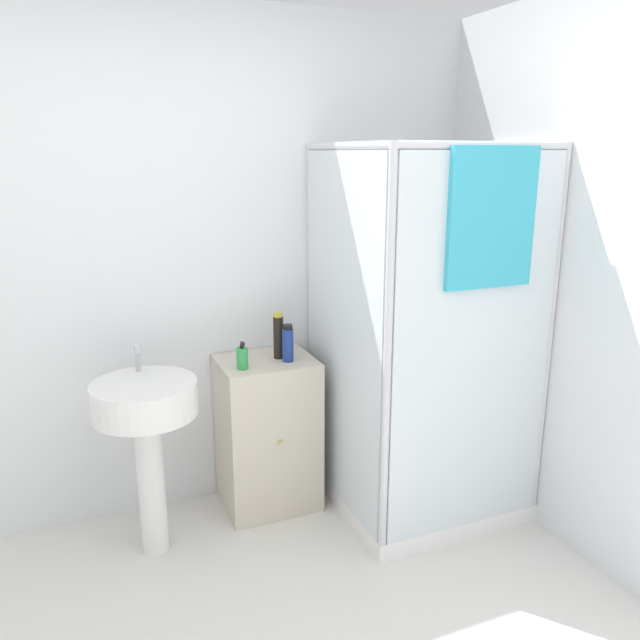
# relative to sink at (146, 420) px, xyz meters

# --- Properties ---
(wall_back) EXTENTS (6.40, 0.06, 2.50)m
(wall_back) POSITION_rel_sink_xyz_m (0.15, 0.41, 0.59)
(wall_back) COLOR silver
(wall_back) RESTS_ON ground_plane
(shower_enclosure) EXTENTS (0.90, 0.93, 1.86)m
(shower_enclosure) POSITION_rel_sink_xyz_m (1.31, -0.15, -0.15)
(shower_enclosure) COLOR white
(shower_enclosure) RESTS_ON ground_plane
(vanity_cabinet) EXTENTS (0.48, 0.41, 0.81)m
(vanity_cabinet) POSITION_rel_sink_xyz_m (0.62, 0.18, -0.26)
(vanity_cabinet) COLOR beige
(vanity_cabinet) RESTS_ON ground_plane
(sink) EXTENTS (0.46, 0.46, 0.97)m
(sink) POSITION_rel_sink_xyz_m (0.00, 0.00, 0.00)
(sink) COLOR white
(sink) RESTS_ON ground_plane
(soap_dispenser) EXTENTS (0.06, 0.06, 0.14)m
(soap_dispenser) POSITION_rel_sink_xyz_m (0.48, 0.09, 0.20)
(soap_dispenser) COLOR green
(soap_dispenser) RESTS_ON vanity_cabinet
(shampoo_bottle_tall_black) EXTENTS (0.05, 0.05, 0.24)m
(shampoo_bottle_tall_black) POSITION_rel_sink_xyz_m (0.69, 0.18, 0.26)
(shampoo_bottle_tall_black) COLOR black
(shampoo_bottle_tall_black) RESTS_ON vanity_cabinet
(shampoo_bottle_blue) EXTENTS (0.06, 0.06, 0.19)m
(shampoo_bottle_blue) POSITION_rel_sink_xyz_m (0.72, 0.12, 0.24)
(shampoo_bottle_blue) COLOR navy
(shampoo_bottle_blue) RESTS_ON vanity_cabinet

